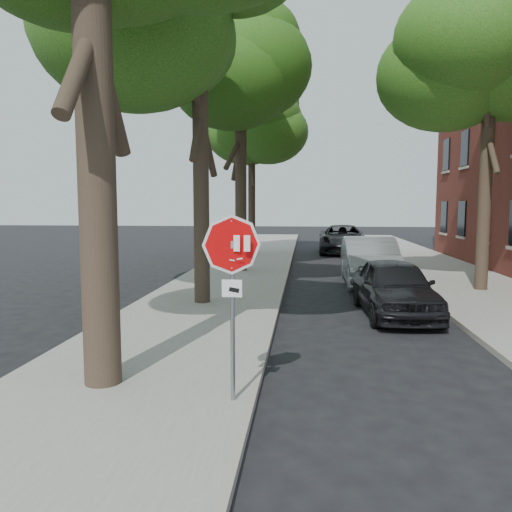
{
  "coord_description": "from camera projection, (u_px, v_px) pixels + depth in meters",
  "views": [
    {
      "loc": [
        0.29,
        -6.71,
        2.86
      ],
      "look_at": [
        -0.48,
        1.1,
        2.05
      ],
      "focal_mm": 35.0,
      "sensor_mm": 36.0,
      "label": 1
    }
  ],
  "objects": [
    {
      "name": "car_b",
      "position": [
        370.0,
        261.0,
        17.85
      ],
      "size": [
        1.82,
        5.15,
        1.69
      ],
      "primitive_type": "imported",
      "rotation": [
        0.0,
        0.0,
        -0.01
      ],
      "color": "gray",
      "rests_on": "ground"
    },
    {
      "name": "car_d",
      "position": [
        343.0,
        239.0,
        29.53
      ],
      "size": [
        2.93,
        6.07,
        1.67
      ],
      "primitive_type": "imported",
      "rotation": [
        0.0,
        0.0,
        -0.03
      ],
      "color": "black",
      "rests_on": "ground"
    },
    {
      "name": "curb_left",
      "position": [
        285.0,
        279.0,
        18.88
      ],
      "size": [
        0.12,
        55.0,
        0.13
      ],
      "primitive_type": "cube",
      "color": "#9E9384",
      "rests_on": "ground"
    },
    {
      "name": "car_a",
      "position": [
        395.0,
        287.0,
        12.88
      ],
      "size": [
        1.96,
        4.41,
        1.47
      ],
      "primitive_type": "imported",
      "rotation": [
        0.0,
        0.0,
        0.05
      ],
      "color": "black",
      "rests_on": "ground"
    },
    {
      "name": "curb_right",
      "position": [
        404.0,
        281.0,
        18.44
      ],
      "size": [
        0.12,
        55.0,
        0.13
      ],
      "primitive_type": "cube",
      "color": "#9E9384",
      "rests_on": "ground"
    },
    {
      "name": "tree_far",
      "position": [
        251.0,
        125.0,
        27.39
      ],
      "size": [
        5.29,
        4.91,
        9.33
      ],
      "color": "black",
      "rests_on": "sidewalk_left"
    },
    {
      "name": "ground",
      "position": [
        283.0,
        410.0,
        6.96
      ],
      "size": [
        120.0,
        120.0,
        0.0
      ],
      "primitive_type": "plane",
      "color": "black",
      "rests_on": "ground"
    },
    {
      "name": "sidewalk_left",
      "position": [
        232.0,
        278.0,
        19.08
      ],
      "size": [
        4.0,
        55.0,
        0.12
      ],
      "primitive_type": "cube",
      "color": "gray",
      "rests_on": "ground"
    },
    {
      "name": "stop_sign",
      "position": [
        232.0,
        272.0,
        6.8
      ],
      "size": [
        0.76,
        0.34,
        2.61
      ],
      "color": "gray",
      "rests_on": "sidewalk_left"
    },
    {
      "name": "tree_right",
      "position": [
        489.0,
        65.0,
        15.64
      ],
      "size": [
        5.29,
        4.91,
        9.33
      ],
      "color": "black",
      "rests_on": "sidewalk_right"
    },
    {
      "name": "sidewalk_right",
      "position": [
        461.0,
        282.0,
        18.24
      ],
      "size": [
        4.0,
        55.0,
        0.12
      ],
      "primitive_type": "cube",
      "color": "gray",
      "rests_on": "ground"
    },
    {
      "name": "tree_mid_a",
      "position": [
        199.0,
        29.0,
        13.49
      ],
      "size": [
        5.59,
        5.19,
        9.84
      ],
      "color": "black",
      "rests_on": "sidewalk_left"
    },
    {
      "name": "tree_mid_b",
      "position": [
        240.0,
        79.0,
        20.36
      ],
      "size": [
        5.88,
        5.46,
        10.36
      ],
      "color": "black",
      "rests_on": "sidewalk_left"
    }
  ]
}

